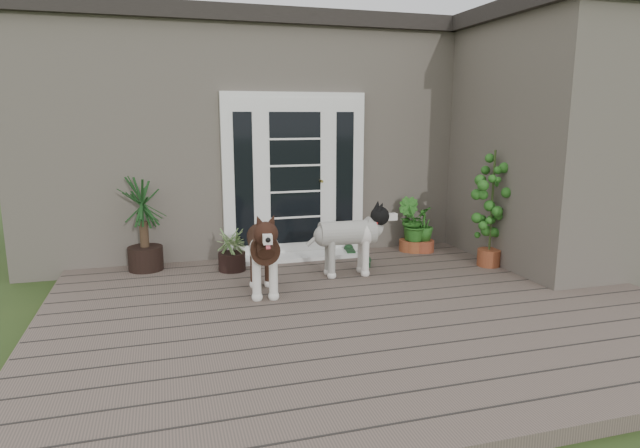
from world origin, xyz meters
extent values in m
cube|color=#6B5B4C|center=(0.00, 0.40, 0.06)|extent=(6.20, 4.60, 0.12)
cube|color=#665E54|center=(0.00, 4.65, 1.55)|extent=(7.40, 4.00, 3.10)
cube|color=#2D2826|center=(0.00, 4.65, 3.20)|extent=(7.60, 4.20, 0.20)
cube|color=#665E54|center=(2.90, 1.50, 1.55)|extent=(1.60, 2.40, 3.10)
cube|color=#2D2826|center=(2.90, 1.50, 3.20)|extent=(1.80, 2.60, 0.20)
cube|color=white|center=(-0.20, 2.60, 1.19)|extent=(1.90, 0.14, 2.15)
cube|color=white|center=(-0.20, 2.40, 0.14)|extent=(1.60, 0.40, 0.05)
imported|color=#154C19|center=(1.41, 2.28, 0.39)|extent=(0.60, 0.60, 0.54)
imported|color=#164F1C|center=(1.37, 2.35, 0.39)|extent=(0.49, 0.49, 0.54)
imported|color=#1C6520|center=(1.54, 2.27, 0.36)|extent=(0.43, 0.43, 0.48)
camera|label=1|loc=(-1.87, -4.31, 1.96)|focal=30.27mm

